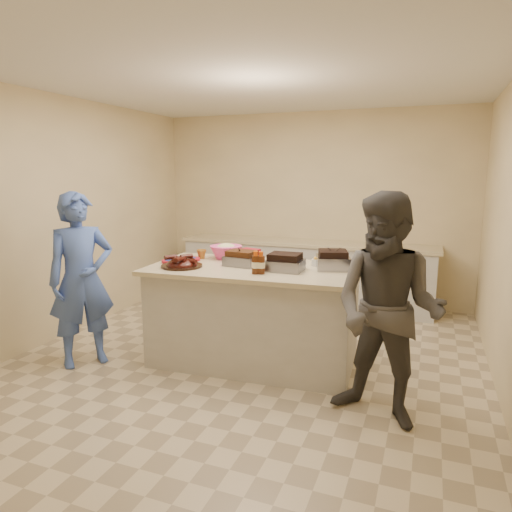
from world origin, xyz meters
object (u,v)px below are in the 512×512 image
at_px(roasting_pan, 333,269).
at_px(guest_blue, 87,362).
at_px(bbq_bottle_a, 256,274).
at_px(plastic_cup, 202,259).
at_px(island, 254,361).
at_px(guest_gray, 382,420).
at_px(coleslaw_bowl, 226,259).
at_px(mustard_bottle, 249,266).
at_px(rib_platter, 182,267).
at_px(bbq_bottle_b, 261,274).

bearing_deg(roasting_pan, guest_blue, -177.16).
distance_m(bbq_bottle_a, plastic_cup, 0.93).
relative_size(island, guest_gray, 1.17).
height_order(coleslaw_bowl, mustard_bottle, coleslaw_bowl).
xyz_separation_m(island, rib_platter, (-0.65, -0.25, 0.96)).
bearing_deg(island, bbq_bottle_a, -69.49).
relative_size(coleslaw_bowl, mustard_bottle, 2.63).
bearing_deg(guest_blue, plastic_cup, -8.93).
height_order(coleslaw_bowl, plastic_cup, coleslaw_bowl).
xyz_separation_m(roasting_pan, bbq_bottle_b, (-0.56, -0.44, 0.00)).
bearing_deg(island, guest_gray, -31.01).
relative_size(rib_platter, guest_gray, 0.23).
bearing_deg(roasting_pan, guest_gray, -73.23).
distance_m(bbq_bottle_b, mustard_bottle, 0.38).
distance_m(rib_platter, plastic_cup, 0.46).
bearing_deg(mustard_bottle, plastic_cup, 165.01).
distance_m(island, coleslaw_bowl, 1.10).
bearing_deg(rib_platter, bbq_bottle_a, -1.70).
height_order(island, guest_gray, island).
xyz_separation_m(coleslaw_bowl, plastic_cup, (-0.24, -0.10, 0.00)).
distance_m(coleslaw_bowl, guest_blue, 1.73).
bearing_deg(guest_gray, mustard_bottle, 168.75).
distance_m(guest_blue, guest_gray, 2.84).
xyz_separation_m(roasting_pan, mustard_bottle, (-0.80, -0.14, -0.00)).
bearing_deg(mustard_bottle, rib_platter, -153.31).
distance_m(mustard_bottle, guest_blue, 1.88).
bearing_deg(plastic_cup, coleslaw_bowl, 21.81).
bearing_deg(coleslaw_bowl, bbq_bottle_b, -42.85).
bearing_deg(plastic_cup, island, -17.20).
bearing_deg(roasting_pan, rib_platter, -179.66).
xyz_separation_m(island, guest_gray, (1.31, -0.68, 0.00)).
bearing_deg(roasting_pan, coleslaw_bowl, 157.06).
xyz_separation_m(rib_platter, plastic_cup, (-0.02, 0.46, 0.00)).
height_order(bbq_bottle_b, mustard_bottle, bbq_bottle_b).
relative_size(mustard_bottle, guest_gray, 0.07).
bearing_deg(rib_platter, roasting_pan, 17.49).
distance_m(island, bbq_bottle_b, 1.00).
bearing_deg(coleslaw_bowl, bbq_bottle_a, -45.91).
relative_size(bbq_bottle_b, mustard_bottle, 1.57).
height_order(island, rib_platter, rib_platter).
bearing_deg(bbq_bottle_b, bbq_bottle_a, -159.65).
relative_size(roasting_pan, bbq_bottle_b, 1.50).
height_order(roasting_pan, guest_gray, roasting_pan).
distance_m(rib_platter, mustard_bottle, 0.65).
xyz_separation_m(rib_platter, guest_blue, (-0.88, -0.39, -0.96)).
relative_size(mustard_bottle, plastic_cup, 1.26).
bearing_deg(mustard_bottle, bbq_bottle_b, -51.65).
distance_m(mustard_bottle, plastic_cup, 0.63).
height_order(coleslaw_bowl, guest_blue, coleslaw_bowl).
bearing_deg(coleslaw_bowl, island, -35.05).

